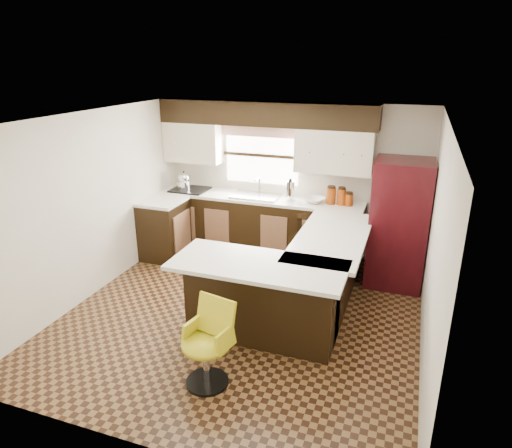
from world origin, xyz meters
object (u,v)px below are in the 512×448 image
at_px(peninsula_return, 263,300).
at_px(refrigerator, 399,224).
at_px(bar_chair, 206,346).
at_px(peninsula_long, 326,271).

distance_m(peninsula_return, refrigerator, 2.34).
height_order(peninsula_return, bar_chair, peninsula_return).
xyz_separation_m(peninsula_return, refrigerator, (1.33, 1.88, 0.43)).
bearing_deg(peninsula_long, bar_chair, -111.64).
height_order(peninsula_long, peninsula_return, same).
xyz_separation_m(peninsula_long, peninsula_return, (-0.53, -0.97, 0.00)).
height_order(peninsula_return, refrigerator, refrigerator).
bearing_deg(peninsula_long, refrigerator, 48.36).
bearing_deg(peninsula_long, peninsula_return, -118.30).
xyz_separation_m(peninsula_return, bar_chair, (-0.25, -0.97, -0.02)).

